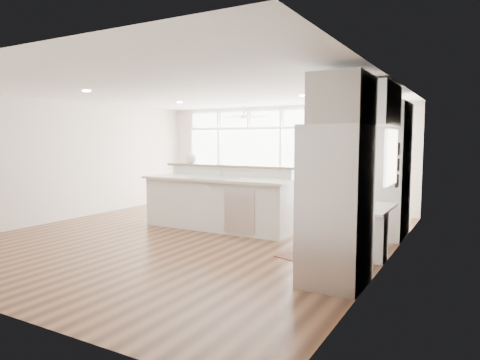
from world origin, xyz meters
The scene contains 23 objects.
floor centered at (0.00, 0.00, -0.01)m, with size 7.00×8.00×0.02m, color #432514.
ceiling centered at (0.00, 0.00, 2.70)m, with size 7.00×8.00×0.02m, color white.
wall_back centered at (0.00, 4.00, 1.35)m, with size 7.00×0.04×2.70m, color beige.
wall_left centered at (-3.50, 0.00, 1.35)m, with size 0.04×8.00×2.70m, color beige.
wall_right centered at (3.50, 0.00, 1.35)m, with size 0.04×8.00×2.70m, color beige.
glass_wall centered at (0.00, 3.94, 1.05)m, with size 5.80×0.06×2.08m, color white.
transom_row centered at (0.00, 3.94, 2.38)m, with size 5.90×0.06×0.40m, color white.
desk_window centered at (3.46, 0.30, 1.55)m, with size 0.04×0.85×0.85m, color silver.
ceiling_fan centered at (-0.50, 2.80, 2.48)m, with size 1.16×1.16×0.32m, color white.
recessed_lights centered at (0.00, 0.20, 2.68)m, with size 3.40×3.00×0.02m, color white.
oven_cabinet centered at (3.17, 1.80, 1.25)m, with size 0.64×1.20×2.50m, color white.
desk_nook centered at (3.13, 0.30, 0.38)m, with size 0.72×1.30×0.76m, color white.
upper_cabinets centered at (3.17, 0.30, 2.35)m, with size 0.64×1.30×0.64m, color white.
refrigerator centered at (3.11, -1.35, 1.00)m, with size 0.76×0.90×2.00m, color silver.
fridge_cabinet centered at (3.17, -1.35, 2.30)m, with size 0.64×0.90×0.60m, color white.
framed_photos centered at (3.46, 0.92, 1.40)m, with size 0.06×0.22×0.80m, color black.
kitchen_island centered at (0.03, 0.74, 0.64)m, with size 3.24×1.22×1.29m, color white.
rug centered at (2.50, -0.41, 0.01)m, with size 0.99×0.72×0.01m, color #3C1D13.
office_chair centered at (2.71, 0.16, 0.44)m, with size 0.46×0.42×0.88m, color black.
fishbowl centered at (-0.92, 1.13, 1.40)m, with size 0.23×0.23×0.23m, color silver.
monitor centered at (3.05, 0.30, 0.96)m, with size 0.08×0.47×0.39m, color black.
keyboard centered at (2.88, 0.30, 0.77)m, with size 0.12×0.32×0.02m, color white.
potted_plant centered at (3.17, 1.80, 2.62)m, with size 0.28×0.31×0.24m, color #345F28.
Camera 1 is at (4.67, -6.53, 1.82)m, focal length 32.00 mm.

